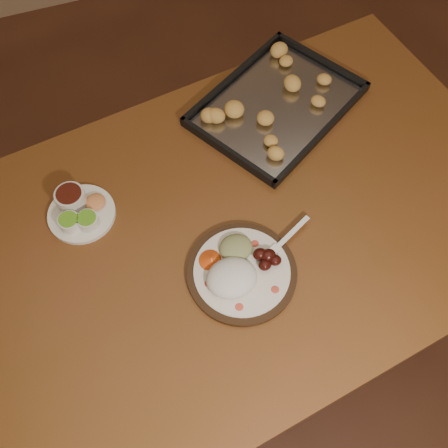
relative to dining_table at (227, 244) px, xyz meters
name	(u,v)px	position (x,y,z in m)	size (l,w,h in m)	color
ground	(243,327)	(0.05, -0.04, -0.65)	(4.00, 4.00, 0.00)	brown
dining_table	(227,244)	(0.00, 0.00, 0.00)	(1.61, 1.11, 0.75)	brown
dinner_plate	(239,271)	(-0.02, -0.12, 0.12)	(0.32, 0.25, 0.06)	black
condiment_saucer	(79,210)	(-0.32, 0.15, 0.12)	(0.16, 0.16, 0.05)	white
baking_tray	(277,104)	(0.25, 0.30, 0.11)	(0.53, 0.49, 0.04)	black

